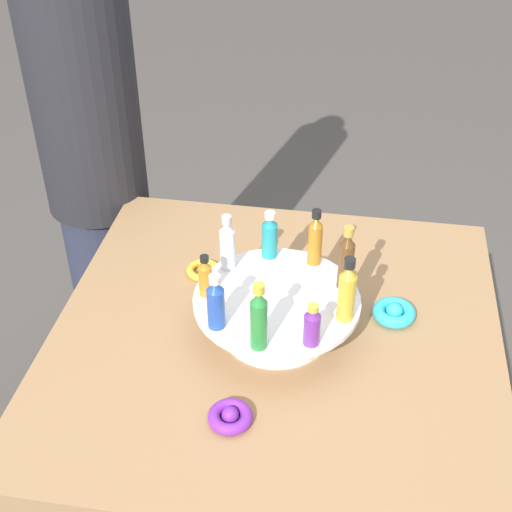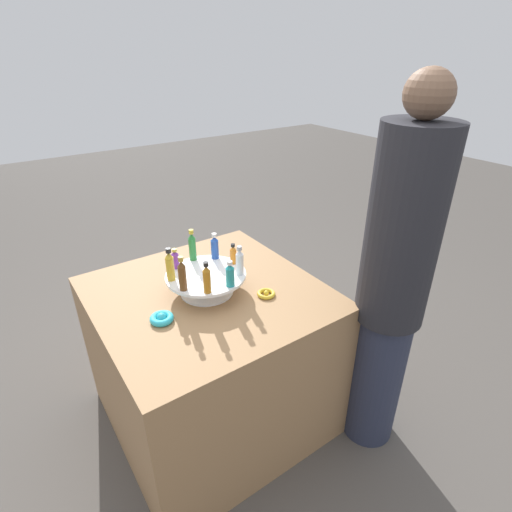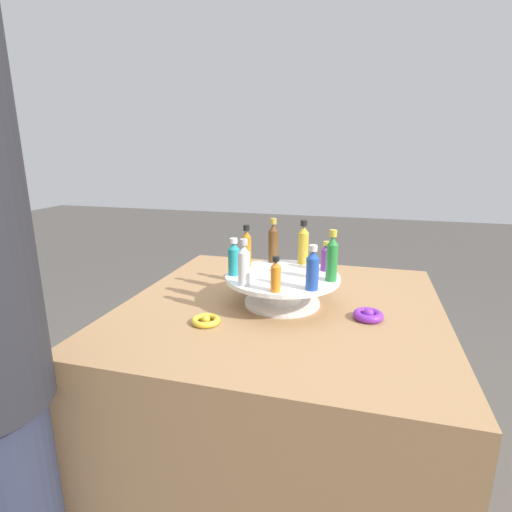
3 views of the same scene
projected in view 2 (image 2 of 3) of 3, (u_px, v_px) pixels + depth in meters
The scene contains 16 objects.
ground_plane at pixel (215, 412), 2.01m from camera, with size 12.00×12.00×0.00m, color #4C4742.
party_table at pixel (212, 357), 1.84m from camera, with size 0.90×0.90×0.72m.
display_stand at pixel (206, 281), 1.64m from camera, with size 0.33×0.33×0.09m.
bottle_teal at pixel (230, 275), 1.53m from camera, with size 0.03×0.03×0.11m.
bottle_clear at pixel (240, 262), 1.60m from camera, with size 0.03×0.03×0.13m.
bottle_orange at pixel (233, 255), 1.69m from camera, with size 0.03×0.03×0.09m.
bottle_blue at pixel (215, 247), 1.73m from camera, with size 0.03×0.03×0.12m.
bottle_green at pixel (192, 246), 1.71m from camera, with size 0.03×0.03×0.14m.
bottle_purple at pixel (175, 259), 1.65m from camera, with size 0.03×0.03×0.09m.
bottle_gold at pixel (170, 266), 1.56m from camera, with size 0.03×0.03×0.14m.
bottle_brown at pixel (182, 275), 1.49m from camera, with size 0.03×0.03×0.14m.
bottle_amber at pixel (207, 279), 1.48m from camera, with size 0.03×0.03×0.13m.
ribbon_bow_gold at pixel (266, 294), 1.64m from camera, with size 0.08×0.08×0.02m.
ribbon_bow_purple at pixel (191, 263), 1.87m from camera, with size 0.08×0.08×0.03m.
ribbon_bow_teal at pixel (162, 318), 1.49m from camera, with size 0.09×0.09×0.04m.
person_figure at pixel (392, 287), 1.55m from camera, with size 0.27×0.27×1.58m.
Camera 2 is at (0.64, 1.27, 1.63)m, focal length 28.00 mm.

